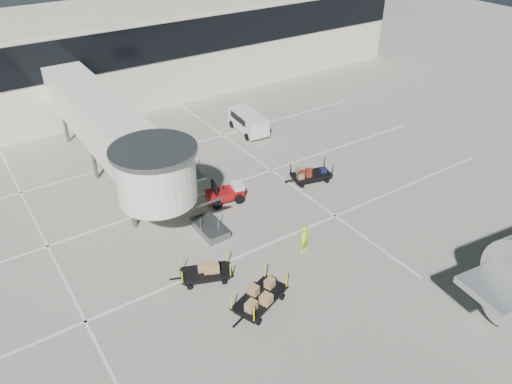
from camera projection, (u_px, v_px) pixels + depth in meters
ground at (277, 268)px, 27.44m from camera, size 140.00×140.00×0.00m
lane_markings at (188, 195)px, 33.67m from camera, size 40.00×30.00×0.02m
terminal at (85, 57)px, 46.08m from camera, size 64.00×12.11×15.20m
jet_bridge at (116, 134)px, 31.89m from camera, size 5.70×20.40×6.03m
baggage_tug at (226, 193)px, 32.86m from camera, size 2.59×1.93×1.58m
suitcase_cart at (311, 175)px, 35.10m from camera, size 3.48×1.99×1.33m
box_cart_near at (259, 298)px, 24.76m from camera, size 3.70×2.43×1.43m
box_cart_far at (208, 272)px, 26.49m from camera, size 3.26×2.16×1.26m
ground_worker at (304, 239)px, 28.19m from camera, size 0.72×0.55×1.77m
minivan at (248, 120)px, 41.69m from camera, size 2.19×4.41×1.62m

